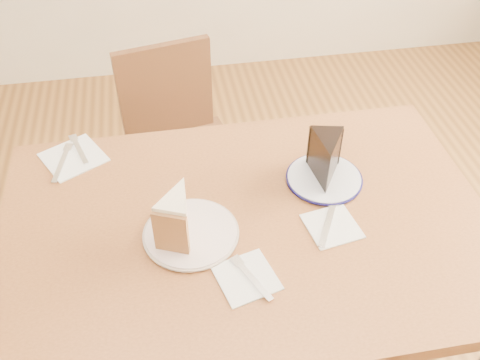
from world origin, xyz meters
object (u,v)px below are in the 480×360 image
object	(u,v)px
chocolate_cake	(326,161)
plate_cream	(191,233)
chair_far	(180,150)
carrot_cake	(179,215)
table	(247,248)
plate_navy	(324,178)

from	to	relation	value
chocolate_cake	plate_cream	bearing A→B (deg)	31.82
plate_cream	chair_far	bearing A→B (deg)	88.81
carrot_cake	chocolate_cake	xyz separation A→B (m)	(0.39, 0.12, 0.00)
table	plate_cream	xyz separation A→B (m)	(-0.14, -0.02, 0.10)
table	chocolate_cake	distance (m)	0.30
table	chair_far	world-z (taller)	chair_far
chair_far	plate_navy	world-z (taller)	chair_far
plate_navy	carrot_cake	size ratio (longest dim) A/B	1.71
plate_navy	carrot_cake	xyz separation A→B (m)	(-0.39, -0.13, 0.06)
chocolate_cake	chair_far	bearing A→B (deg)	-45.34
table	chair_far	bearing A→B (deg)	100.72
chair_far	table	bearing A→B (deg)	88.33
table	plate_cream	distance (m)	0.18
plate_navy	chocolate_cake	bearing A→B (deg)	-126.13
table	plate_navy	distance (m)	0.27
plate_cream	plate_navy	distance (m)	0.39
chair_far	plate_cream	bearing A→B (deg)	76.42
chair_far	plate_navy	xyz separation A→B (m)	(0.35, -0.55, 0.30)
chair_far	plate_cream	size ratio (longest dim) A/B	3.75
carrot_cake	chocolate_cake	bearing A→B (deg)	40.34
plate_cream	plate_navy	size ratio (longest dim) A/B	1.13
plate_navy	plate_cream	bearing A→B (deg)	-160.26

